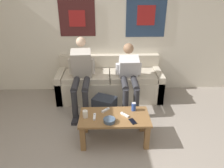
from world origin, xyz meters
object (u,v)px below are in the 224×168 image
at_px(coffee_table, 114,121).
at_px(couch, 110,83).
at_px(pillar_candle, 85,114).
at_px(game_controller_near_left, 125,115).
at_px(game_controller_far_center, 106,110).
at_px(backpack, 104,108).
at_px(drink_can_blue, 134,107).
at_px(game_controller_near_right, 95,117).
at_px(person_seated_teen, 129,75).
at_px(person_seated_adult, 81,73).
at_px(ceramic_bowl, 109,120).
at_px(cell_phone, 133,121).

bearing_deg(coffee_table, couch, 91.74).
relative_size(pillar_candle, game_controller_near_left, 0.88).
bearing_deg(game_controller_far_center, backpack, 92.91).
distance_m(drink_can_blue, game_controller_near_left, 0.20).
relative_size(couch, coffee_table, 2.03).
distance_m(drink_can_blue, game_controller_near_right, 0.59).
height_order(person_seated_teen, game_controller_near_right, person_seated_teen).
distance_m(person_seated_adult, ceramic_bowl, 1.21).
distance_m(game_controller_near_right, cell_phone, 0.53).
distance_m(couch, game_controller_near_left, 1.35).
xyz_separation_m(person_seated_teen, game_controller_near_right, (-0.58, -0.97, -0.21)).
distance_m(person_seated_adult, pillar_candle, 1.00).
relative_size(pillar_candle, cell_phone, 0.76).
bearing_deg(backpack, coffee_table, -75.97).
distance_m(drink_can_blue, cell_phone, 0.29).
bearing_deg(game_controller_near_right, game_controller_near_left, 4.54).
distance_m(couch, cell_phone, 1.51).
relative_size(backpack, game_controller_near_left, 3.39).
distance_m(pillar_candle, game_controller_near_left, 0.55).
distance_m(backpack, cell_phone, 0.86).
xyz_separation_m(game_controller_near_left, cell_phone, (0.10, -0.15, -0.01)).
bearing_deg(coffee_table, backpack, 104.03).
relative_size(couch, cell_phone, 13.33).
bearing_deg(couch, pillar_candle, -105.10).
xyz_separation_m(coffee_table, person_seated_adult, (-0.54, 0.95, 0.35)).
relative_size(game_controller_near_left, game_controller_far_center, 1.03).
bearing_deg(pillar_candle, game_controller_near_right, -4.10).
relative_size(drink_can_blue, game_controller_far_center, 0.98).
bearing_deg(person_seated_teen, backpack, -141.28).
xyz_separation_m(person_seated_adult, game_controller_far_center, (0.42, -0.81, -0.26)).
bearing_deg(drink_can_blue, coffee_table, -152.74).
bearing_deg(game_controller_far_center, person_seated_adult, 117.33).
bearing_deg(game_controller_near_left, backpack, 116.85).
distance_m(person_seated_teen, game_controller_near_left, 0.97).
bearing_deg(drink_can_blue, couch, 105.33).
relative_size(person_seated_teen, game_controller_far_center, 8.93).
bearing_deg(drink_can_blue, person_seated_teen, 89.27).
distance_m(coffee_table, drink_can_blue, 0.35).
distance_m(backpack, drink_can_blue, 0.69).
xyz_separation_m(pillar_candle, game_controller_near_right, (0.13, -0.01, -0.04)).
distance_m(person_seated_teen, drink_can_blue, 0.82).
bearing_deg(game_controller_near_right, couch, 80.08).
height_order(person_seated_adult, game_controller_near_left, person_seated_adult).
bearing_deg(game_controller_near_left, ceramic_bowl, -145.47).
xyz_separation_m(drink_can_blue, game_controller_far_center, (-0.41, -0.00, -0.05)).
distance_m(couch, ceramic_bowl, 1.49).
bearing_deg(game_controller_near_left, drink_can_blue, 43.68).
relative_size(coffee_table, backpack, 2.24).
distance_m(pillar_candle, game_controller_near_right, 0.13).
height_order(ceramic_bowl, cell_phone, ceramic_bowl).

